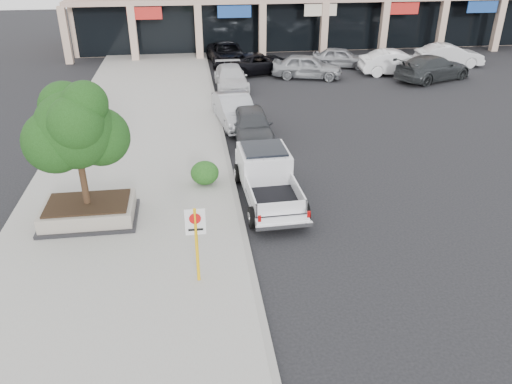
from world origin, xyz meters
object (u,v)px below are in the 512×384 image
Objects in this scene: curb_car_b at (235,110)px; curb_car_d at (227,54)px; planter at (89,211)px; no_parking_sign at (196,235)px; lot_car_f at (449,55)px; planter_tree at (80,128)px; lot_car_e at (341,57)px; lot_car_c at (433,68)px; curb_car_a at (252,125)px; lot_car_a at (307,66)px; lot_car_b at (396,63)px; lot_car_d at (259,63)px; pickup_truck at (269,180)px; curb_car_c at (231,78)px.

curb_car_b is 0.84× the size of curb_car_d.
planter is 1.39× the size of no_parking_sign.
planter_tree is at bearing 136.36° from lot_car_f.
no_parking_sign is 0.54× the size of lot_car_e.
curb_car_d is 15.00m from lot_car_c.
lot_car_a is (5.28, 11.10, 0.05)m from curb_car_a.
lot_car_b reaches higher than lot_car_d.
lot_car_f reaches higher than curb_car_a.
curb_car_b is at bearing 57.95° from planter_tree.
no_parking_sign is 27.24m from curb_car_d.
planter_tree is 0.76× the size of lot_car_d.
lot_car_e is (11.46, 24.86, -0.91)m from no_parking_sign.
planter is 25.83m from lot_car_b.
lot_car_a is at bearing 57.02° from planter.
curb_car_a is 0.92× the size of lot_car_f.
lot_car_e is at bearing 25.77° from lot_car_c.
curb_car_b is 0.96× the size of lot_car_f.
lot_car_f is at bearing -14.11° from curb_car_d.
lot_car_e is at bearing -32.58° from lot_car_a.
planter_tree is 0.71× the size of curb_car_d.
lot_car_d is 14.48m from lot_car_f.
lot_car_e is at bearing 64.67° from pickup_truck.
no_parking_sign reaches higher than lot_car_a.
pickup_truck is at bearing -94.84° from curb_car_b.
lot_car_c reaches higher than lot_car_a.
curb_car_c is (2.78, 20.07, -0.93)m from no_parking_sign.
curb_car_b reaches higher than curb_car_c.
planter is 0.71× the size of curb_car_a.
pickup_truck is 1.12× the size of lot_car_f.
planter is 0.61× the size of lot_car_d.
curb_car_d is at bearing 83.41° from no_parking_sign.
pickup_truck is 21.95m from lot_car_e.
no_parking_sign is 31.02m from lot_car_f.
lot_car_c is 1.36× the size of lot_car_e.
planter is 0.68× the size of curb_car_b.
curb_car_d reaches higher than planter.
planter_tree is 17.42m from curb_car_c.
curb_car_a is at bearing 139.14° from lot_car_b.
no_parking_sign is at bearing 118.12° from lot_car_c.
curb_car_a is at bearing 168.87° from lot_car_e.
curb_car_c is at bearing 87.92° from pickup_truck.
lot_car_f is at bearing -63.59° from lot_car_a.
planter_tree is at bearing 140.50° from lot_car_b.
curb_car_b is 0.92× the size of lot_car_b.
lot_car_d is (-11.45, 3.44, -0.10)m from lot_car_c.
lot_car_a is 3.57m from lot_car_d.
pickup_truck is 1.17× the size of curb_car_b.
planter is 0.57× the size of curb_car_d.
lot_car_f is (3.03, 3.69, -0.02)m from lot_car_c.
lot_car_c is at bearing 145.99° from lot_car_f.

